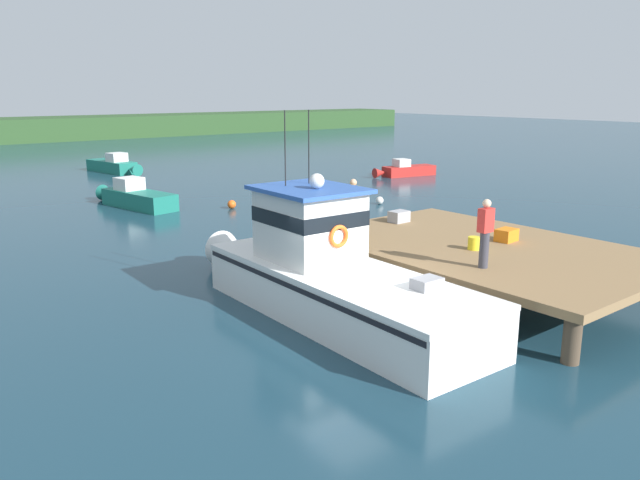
{
  "coord_description": "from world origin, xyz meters",
  "views": [
    {
      "loc": [
        -8.79,
        -9.92,
        5.26
      ],
      "look_at": [
        1.2,
        2.58,
        1.4
      ],
      "focal_mm": 34.94,
      "sensor_mm": 36.0,
      "label": 1
    }
  ],
  "objects_px": {
    "deckhand_by_the_boat": "(353,206)",
    "mooring_buoy_spare_mooring": "(232,204)",
    "crate_single_by_cleat": "(506,235)",
    "deckhand_further_back": "(485,232)",
    "bait_bucket": "(474,243)",
    "main_fishing_boat": "(325,273)",
    "crate_single_far": "(399,216)",
    "moored_boat_mid_harbor": "(134,197)",
    "mooring_buoy_inshore": "(380,200)",
    "moored_boat_outer_mooring": "(114,166)",
    "moored_boat_near_channel": "(405,170)"
  },
  "relations": [
    {
      "from": "deckhand_by_the_boat",
      "to": "mooring_buoy_spare_mooring",
      "type": "bearing_deg",
      "value": 76.61
    },
    {
      "from": "crate_single_by_cleat",
      "to": "deckhand_further_back",
      "type": "bearing_deg",
      "value": -155.05
    },
    {
      "from": "bait_bucket",
      "to": "mooring_buoy_spare_mooring",
      "type": "height_order",
      "value": "bait_bucket"
    },
    {
      "from": "main_fishing_boat",
      "to": "mooring_buoy_spare_mooring",
      "type": "xyz_separation_m",
      "value": [
        5.3,
        13.29,
        -0.81
      ]
    },
    {
      "from": "crate_single_by_cleat",
      "to": "crate_single_far",
      "type": "distance_m",
      "value": 3.68
    },
    {
      "from": "moored_boat_mid_harbor",
      "to": "crate_single_far",
      "type": "bearing_deg",
      "value": -78.19
    },
    {
      "from": "deckhand_further_back",
      "to": "mooring_buoy_inshore",
      "type": "distance_m",
      "value": 15.15
    },
    {
      "from": "moored_boat_mid_harbor",
      "to": "mooring_buoy_inshore",
      "type": "bearing_deg",
      "value": -35.39
    },
    {
      "from": "mooring_buoy_inshore",
      "to": "deckhand_further_back",
      "type": "bearing_deg",
      "value": -124.81
    },
    {
      "from": "main_fishing_boat",
      "to": "moored_boat_outer_mooring",
      "type": "xyz_separation_m",
      "value": [
        5.89,
        29.14,
        -0.56
      ]
    },
    {
      "from": "crate_single_by_cleat",
      "to": "bait_bucket",
      "type": "xyz_separation_m",
      "value": [
        -1.46,
        -0.03,
        -0.0
      ]
    },
    {
      "from": "deckhand_by_the_boat",
      "to": "moored_boat_mid_harbor",
      "type": "bearing_deg",
      "value": 92.25
    },
    {
      "from": "main_fishing_boat",
      "to": "mooring_buoy_spare_mooring",
      "type": "bearing_deg",
      "value": 68.27
    },
    {
      "from": "crate_single_by_cleat",
      "to": "moored_boat_outer_mooring",
      "type": "bearing_deg",
      "value": 89.15
    },
    {
      "from": "moored_boat_mid_harbor",
      "to": "mooring_buoy_inshore",
      "type": "height_order",
      "value": "moored_boat_mid_harbor"
    },
    {
      "from": "main_fishing_boat",
      "to": "mooring_buoy_spare_mooring",
      "type": "distance_m",
      "value": 14.33
    },
    {
      "from": "main_fishing_boat",
      "to": "crate_single_far",
      "type": "height_order",
      "value": "main_fishing_boat"
    },
    {
      "from": "crate_single_far",
      "to": "mooring_buoy_spare_mooring",
      "type": "bearing_deg",
      "value": 88.27
    },
    {
      "from": "main_fishing_boat",
      "to": "moored_boat_outer_mooring",
      "type": "distance_m",
      "value": 29.73
    },
    {
      "from": "crate_single_by_cleat",
      "to": "mooring_buoy_spare_mooring",
      "type": "xyz_separation_m",
      "value": [
        -0.15,
        14.51,
        -1.18
      ]
    },
    {
      "from": "deckhand_further_back",
      "to": "moored_boat_mid_harbor",
      "type": "bearing_deg",
      "value": 92.22
    },
    {
      "from": "moored_boat_mid_harbor",
      "to": "main_fishing_boat",
      "type": "bearing_deg",
      "value": -97.01
    },
    {
      "from": "deckhand_by_the_boat",
      "to": "deckhand_further_back",
      "type": "xyz_separation_m",
      "value": [
        0.16,
        -4.42,
        0.0
      ]
    },
    {
      "from": "main_fishing_boat",
      "to": "deckhand_by_the_boat",
      "type": "height_order",
      "value": "main_fishing_boat"
    },
    {
      "from": "crate_single_by_cleat",
      "to": "moored_boat_mid_harbor",
      "type": "relative_size",
      "value": 0.11
    },
    {
      "from": "deckhand_further_back",
      "to": "moored_boat_near_channel",
      "type": "xyz_separation_m",
      "value": [
        16.78,
        18.56,
        -1.68
      ]
    },
    {
      "from": "crate_single_by_cleat",
      "to": "crate_single_far",
      "type": "relative_size",
      "value": 1.0
    },
    {
      "from": "bait_bucket",
      "to": "moored_boat_outer_mooring",
      "type": "relative_size",
      "value": 0.06
    },
    {
      "from": "deckhand_further_back",
      "to": "moored_boat_outer_mooring",
      "type": "height_order",
      "value": "deckhand_further_back"
    },
    {
      "from": "main_fishing_boat",
      "to": "mooring_buoy_inshore",
      "type": "relative_size",
      "value": 27.04
    },
    {
      "from": "main_fishing_boat",
      "to": "bait_bucket",
      "type": "xyz_separation_m",
      "value": [
        3.98,
        -1.26,
        0.36
      ]
    },
    {
      "from": "main_fishing_boat",
      "to": "crate_single_by_cleat",
      "type": "relative_size",
      "value": 16.41
    },
    {
      "from": "moored_boat_mid_harbor",
      "to": "mooring_buoy_inshore",
      "type": "distance_m",
      "value": 11.43
    },
    {
      "from": "crate_single_far",
      "to": "deckhand_further_back",
      "type": "distance_m",
      "value": 5.41
    },
    {
      "from": "crate_single_far",
      "to": "bait_bucket",
      "type": "bearing_deg",
      "value": -105.0
    },
    {
      "from": "moored_boat_outer_mooring",
      "to": "moored_boat_near_channel",
      "type": "height_order",
      "value": "moored_boat_outer_mooring"
    },
    {
      "from": "deckhand_by_the_boat",
      "to": "moored_boat_mid_harbor",
      "type": "relative_size",
      "value": 0.31
    },
    {
      "from": "crate_single_by_cleat",
      "to": "deckhand_further_back",
      "type": "xyz_separation_m",
      "value": [
        -2.68,
        -1.25,
        0.69
      ]
    },
    {
      "from": "moored_boat_near_channel",
      "to": "crate_single_far",
      "type": "bearing_deg",
      "value": -136.86
    },
    {
      "from": "crate_single_by_cleat",
      "to": "mooring_buoy_inshore",
      "type": "bearing_deg",
      "value": 62.0
    },
    {
      "from": "main_fishing_boat",
      "to": "deckhand_by_the_boat",
      "type": "xyz_separation_m",
      "value": [
        2.6,
        1.95,
        1.05
      ]
    },
    {
      "from": "moored_boat_outer_mooring",
      "to": "deckhand_by_the_boat",
      "type": "bearing_deg",
      "value": -96.91
    },
    {
      "from": "main_fishing_boat",
      "to": "crate_single_far",
      "type": "relative_size",
      "value": 16.41
    },
    {
      "from": "crate_single_by_cleat",
      "to": "moored_boat_outer_mooring",
      "type": "xyz_separation_m",
      "value": [
        0.45,
        30.36,
        -0.92
      ]
    },
    {
      "from": "crate_single_by_cleat",
      "to": "deckhand_by_the_boat",
      "type": "xyz_separation_m",
      "value": [
        -2.85,
        3.18,
        0.69
      ]
    },
    {
      "from": "main_fishing_boat",
      "to": "mooring_buoy_inshore",
      "type": "height_order",
      "value": "main_fishing_boat"
    },
    {
      "from": "mooring_buoy_spare_mooring",
      "to": "moored_boat_outer_mooring",
      "type": "bearing_deg",
      "value": 87.85
    },
    {
      "from": "deckhand_further_back",
      "to": "mooring_buoy_spare_mooring",
      "type": "bearing_deg",
      "value": 80.87
    },
    {
      "from": "deckhand_further_back",
      "to": "moored_boat_mid_harbor",
      "type": "relative_size",
      "value": 0.31
    },
    {
      "from": "bait_bucket",
      "to": "deckhand_further_back",
      "type": "xyz_separation_m",
      "value": [
        -1.22,
        -1.21,
        0.69
      ]
    }
  ]
}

